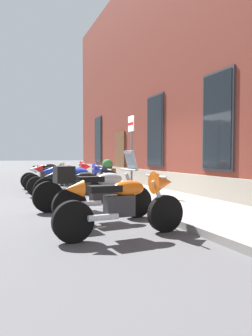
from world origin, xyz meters
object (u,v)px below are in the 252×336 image
(motorcycle_silver_touring, at_px, (99,192))
(parking_sign, at_px, (131,143))
(motorcycle_black_naked, at_px, (48,175))
(motorcycle_red_sport, at_px, (66,177))
(barrel_planter, at_px, (108,175))
(motorcycle_blue_sport, at_px, (77,181))
(motorcycle_orange_sport, at_px, (128,201))
(motorcycle_white_sport, at_px, (56,176))
(motorcycle_black_sport, at_px, (85,186))

(motorcycle_silver_touring, bearing_deg, parking_sign, 146.83)
(motorcycle_black_naked, relative_size, motorcycle_red_sport, 0.92)
(motorcycle_red_sport, relative_size, barrel_planter, 2.21)
(motorcycle_red_sport, height_order, motorcycle_silver_touring, motorcycle_silver_touring)
(motorcycle_blue_sport, relative_size, parking_sign, 0.93)
(motorcycle_black_naked, relative_size, motorcycle_silver_touring, 0.99)
(parking_sign, bearing_deg, motorcycle_silver_touring, -33.17)
(motorcycle_orange_sport, bearing_deg, motorcycle_silver_touring, -176.99)
(motorcycle_white_sport, bearing_deg, barrel_planter, 90.44)
(motorcycle_red_sport, relative_size, motorcycle_orange_sport, 1.01)
(motorcycle_blue_sport, bearing_deg, motorcycle_black_naked, -177.19)
(motorcycle_black_naked, distance_m, motorcycle_red_sport, 2.51)
(barrel_planter, bearing_deg, motorcycle_red_sport, -54.51)
(motorcycle_black_naked, relative_size, motorcycle_black_sport, 0.89)
(motorcycle_silver_touring, xyz_separation_m, barrel_planter, (-5.31, 1.94, -0.02))
(motorcycle_white_sport, relative_size, parking_sign, 0.89)
(motorcycle_blue_sport, height_order, motorcycle_silver_touring, motorcycle_silver_touring)
(motorcycle_black_naked, xyz_separation_m, motorcycle_silver_touring, (6.55, 0.01, 0.07))
(motorcycle_white_sport, bearing_deg, motorcycle_blue_sport, 2.30)
(motorcycle_black_sport, relative_size, motorcycle_orange_sport, 1.04)
(motorcycle_red_sport, bearing_deg, parking_sign, 52.90)
(motorcycle_black_naked, relative_size, parking_sign, 0.87)
(motorcycle_white_sport, distance_m, barrel_planter, 1.87)
(parking_sign, bearing_deg, motorcycle_black_sport, -50.72)
(motorcycle_black_sport, relative_size, motorcycle_silver_touring, 1.11)
(motorcycle_white_sport, height_order, motorcycle_orange_sport, motorcycle_orange_sport)
(motorcycle_black_sport, bearing_deg, motorcycle_orange_sport, -0.53)
(parking_sign, distance_m, barrel_planter, 2.73)
(motorcycle_orange_sport, bearing_deg, motorcycle_red_sport, 178.85)
(motorcycle_white_sport, xyz_separation_m, parking_sign, (2.50, 1.75, 1.06))
(motorcycle_silver_touring, bearing_deg, motorcycle_black_naked, -179.89)
(motorcycle_black_naked, relative_size, barrel_planter, 2.02)
(motorcycle_black_naked, distance_m, parking_sign, 4.33)
(motorcycle_red_sport, relative_size, parking_sign, 0.95)
(motorcycle_orange_sport, height_order, parking_sign, parking_sign)
(motorcycle_red_sport, bearing_deg, motorcycle_blue_sport, 0.43)
(motorcycle_orange_sport, xyz_separation_m, parking_sign, (-4.05, 1.76, 1.06))
(motorcycle_black_sport, bearing_deg, motorcycle_blue_sport, 175.47)
(motorcycle_white_sport, distance_m, motorcycle_orange_sport, 6.55)
(motorcycle_black_sport, distance_m, motorcycle_orange_sport, 2.63)
(motorcycle_orange_sport, bearing_deg, parking_sign, 156.52)
(motorcycle_red_sport, xyz_separation_m, barrel_planter, (-1.26, 1.77, -0.04))
(parking_sign, height_order, barrel_planter, parking_sign)
(motorcycle_white_sport, xyz_separation_m, motorcycle_red_sport, (1.25, 0.10, 0.04))
(motorcycle_silver_touring, height_order, barrel_planter, motorcycle_silver_touring)
(barrel_planter, bearing_deg, motorcycle_black_sport, -25.19)
(motorcycle_blue_sport, distance_m, parking_sign, 1.96)
(motorcycle_red_sport, bearing_deg, motorcycle_white_sport, -175.47)
(parking_sign, bearing_deg, motorcycle_orange_sport, -23.48)
(motorcycle_red_sport, distance_m, motorcycle_blue_sport, 1.49)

